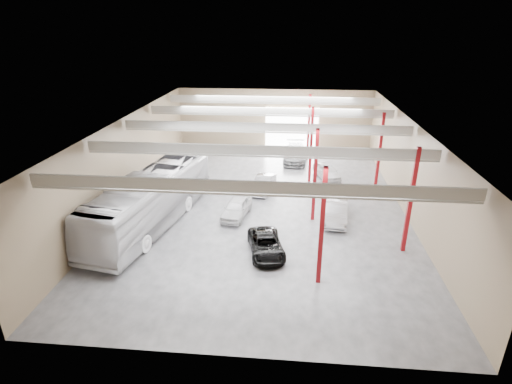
% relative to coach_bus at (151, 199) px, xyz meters
% --- Properties ---
extents(depot_shell, '(22.12, 32.12, 7.06)m').
position_rel_coach_bus_xyz_m(depot_shell, '(8.07, 4.30, 3.01)').
color(depot_shell, '#48494E').
rests_on(depot_shell, ground).
extents(coach_bus, '(5.80, 14.49, 3.94)m').
position_rel_coach_bus_xyz_m(coach_bus, '(0.00, 0.00, 0.00)').
color(coach_bus, silver).
rests_on(coach_bus, ground).
extents(black_sedan, '(2.93, 4.76, 1.23)m').
position_rel_coach_bus_xyz_m(black_sedan, '(8.55, -3.37, -1.35)').
color(black_sedan, black).
rests_on(black_sedan, ground).
extents(car_row_a, '(2.31, 4.33, 1.40)m').
position_rel_coach_bus_xyz_m(car_row_a, '(5.94, 1.83, -1.27)').
color(car_row_a, silver).
rests_on(car_row_a, ground).
extents(car_row_b, '(2.15, 4.31, 1.36)m').
position_rel_coach_bus_xyz_m(car_row_b, '(7.63, 7.03, -1.29)').
color(car_row_b, '#A7A7AC').
rests_on(car_row_b, ground).
extents(car_row_c, '(2.51, 5.92, 1.70)m').
position_rel_coach_bus_xyz_m(car_row_c, '(10.37, 15.81, -1.12)').
color(car_row_c, gray).
rests_on(car_row_c, ground).
extents(car_right_near, '(2.06, 4.78, 1.53)m').
position_rel_coach_bus_xyz_m(car_right_near, '(13.44, 1.86, -1.20)').
color(car_right_near, silver).
rests_on(car_right_near, ground).
extents(car_right_far, '(2.82, 4.37, 1.38)m').
position_rel_coach_bus_xyz_m(car_right_far, '(13.44, 10.86, -1.28)').
color(car_right_far, white).
rests_on(car_right_far, ground).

